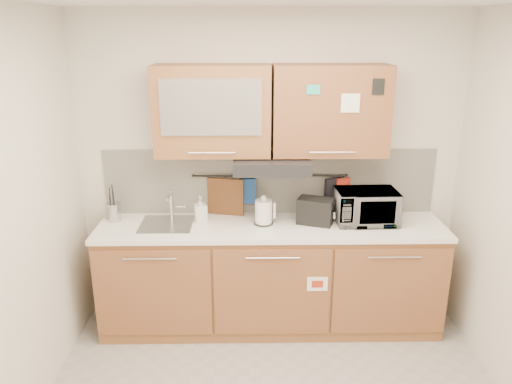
{
  "coord_description": "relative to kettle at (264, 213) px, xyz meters",
  "views": [
    {
      "loc": [
        -0.18,
        -2.57,
        2.44
      ],
      "look_at": [
        -0.12,
        1.05,
        1.25
      ],
      "focal_mm": 35.0,
      "sensor_mm": 36.0,
      "label": 1
    }
  ],
  "objects": [
    {
      "name": "oven_mitt",
      "position": [
        -0.13,
        0.22,
        0.12
      ],
      "size": [
        0.13,
        0.04,
        0.22
      ],
      "primitive_type": "cube",
      "rotation": [
        0.0,
        0.0,
        0.06
      ],
      "color": "navy",
      "rests_on": "utensil_rail"
    },
    {
      "name": "dark_pouch",
      "position": [
        0.6,
        0.22,
        0.11
      ],
      "size": [
        0.15,
        0.09,
        0.23
      ],
      "primitive_type": "cube",
      "rotation": [
        0.0,
        0.0,
        0.34
      ],
      "color": "black",
      "rests_on": "utensil_rail"
    },
    {
      "name": "cutting_board",
      "position": [
        -0.32,
        0.22,
        0.03
      ],
      "size": [
        0.31,
        0.09,
        0.38
      ],
      "primitive_type": "cube",
      "rotation": [
        0.0,
        0.0,
        -0.23
      ],
      "color": "brown",
      "rests_on": "utensil_rail"
    },
    {
      "name": "wall_back",
      "position": [
        0.06,
        0.28,
        0.28
      ],
      "size": [
        3.2,
        0.0,
        3.2
      ],
      "primitive_type": "plane",
      "rotation": [
        1.57,
        0.0,
        0.0
      ],
      "color": "silver",
      "rests_on": "ground"
    },
    {
      "name": "utensil_rail",
      "position": [
        0.06,
        0.23,
        0.24
      ],
      "size": [
        1.3,
        0.02,
        0.02
      ],
      "primitive_type": "cylinder",
      "rotation": [
        0.0,
        1.57,
        0.0
      ],
      "color": "black",
      "rests_on": "backsplash"
    },
    {
      "name": "soap_bottle",
      "position": [
        -0.52,
        0.07,
        0.01
      ],
      "size": [
        0.12,
        0.12,
        0.21
      ],
      "primitive_type": "imported",
      "rotation": [
        0.0,
        0.0,
        0.26
      ],
      "color": "#999999",
      "rests_on": "countertop"
    },
    {
      "name": "upper_cabinets",
      "position": [
        0.05,
        0.11,
        0.81
      ],
      "size": [
        1.82,
        0.37,
        0.7
      ],
      "color": "#995E36",
      "rests_on": "wall_back"
    },
    {
      "name": "toaster",
      "position": [
        0.42,
        0.0,
        0.01
      ],
      "size": [
        0.32,
        0.26,
        0.21
      ],
      "rotation": [
        0.0,
        0.0,
        -0.36
      ],
      "color": "black",
      "rests_on": "countertop"
    },
    {
      "name": "backsplash",
      "position": [
        0.06,
        0.27,
        0.18
      ],
      "size": [
        2.8,
        0.02,
        0.56
      ],
      "primitive_type": "cube",
      "color": "silver",
      "rests_on": "countertop"
    },
    {
      "name": "utensil_crock",
      "position": [
        -1.24,
        0.09,
        -0.02
      ],
      "size": [
        0.14,
        0.14,
        0.3
      ],
      "rotation": [
        0.0,
        0.0,
        -0.19
      ],
      "color": "#AEAEB3",
      "rests_on": "countertop"
    },
    {
      "name": "range_hood",
      "position": [
        0.06,
        0.03,
        0.4
      ],
      "size": [
        0.6,
        0.46,
        0.1
      ],
      "primitive_type": "cube",
      "color": "black",
      "rests_on": "upper_cabinets"
    },
    {
      "name": "base_cabinet",
      "position": [
        0.06,
        -0.02,
        -0.61
      ],
      "size": [
        2.8,
        0.64,
        0.88
      ],
      "color": "#995E36",
      "rests_on": "floor"
    },
    {
      "name": "kettle",
      "position": [
        0.0,
        0.0,
        0.0
      ],
      "size": [
        0.18,
        0.16,
        0.24
      ],
      "rotation": [
        0.0,
        0.0,
        0.14
      ],
      "color": "white",
      "rests_on": "countertop"
    },
    {
      "name": "sink",
      "position": [
        -0.79,
        -0.01,
        -0.09
      ],
      "size": [
        0.42,
        0.4,
        0.26
      ],
      "color": "silver",
      "rests_on": "countertop"
    },
    {
      "name": "countertop",
      "position": [
        0.06,
        -0.03,
        -0.12
      ],
      "size": [
        2.82,
        0.62,
        0.04
      ],
      "primitive_type": "cube",
      "color": "white",
      "rests_on": "base_cabinet"
    },
    {
      "name": "microwave",
      "position": [
        0.84,
        0.02,
        0.04
      ],
      "size": [
        0.5,
        0.35,
        0.27
      ],
      "primitive_type": "imported",
      "rotation": [
        0.0,
        0.0,
        0.04
      ],
      "color": "#999999",
      "rests_on": "countertop"
    },
    {
      "name": "pot_holder",
      "position": [
        0.68,
        0.22,
        0.15
      ],
      "size": [
        0.12,
        0.06,
        0.15
      ],
      "primitive_type": "cube",
      "rotation": [
        0.0,
        0.0,
        0.37
      ],
      "color": "red",
      "rests_on": "utensil_rail"
    }
  ]
}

